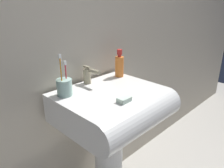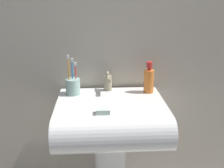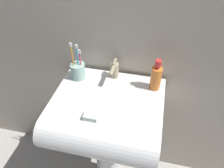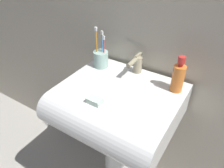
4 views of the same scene
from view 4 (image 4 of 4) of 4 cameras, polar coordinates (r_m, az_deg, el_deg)
The scene contains 6 objects.
sink_pedestal at distance 1.38m, azimuth 1.97°, elevation -18.29°, with size 0.17×0.17×0.69m, color white.
sink_basin at distance 1.03m, azimuth 0.78°, elevation -6.25°, with size 0.55×0.50×0.16m.
faucet at distance 1.11m, azimuth 6.47°, elevation 5.30°, with size 0.04×0.13×0.10m.
toothbrush_cup at distance 1.17m, azimuth -2.92°, elevation 6.67°, with size 0.08×0.08×0.22m.
soap_bottle at distance 1.01m, azimuth 16.90°, elevation 1.74°, with size 0.05×0.05×0.17m.
bar_soap at distance 0.93m, azimuth -4.52°, elevation -4.32°, with size 0.07×0.05×0.02m, color silver.
Camera 4 is at (0.41, -0.72, 1.45)m, focal length 35.00 mm.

